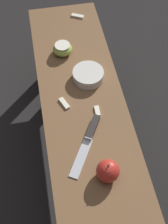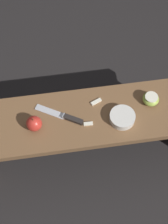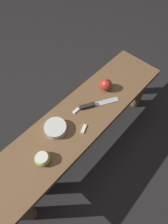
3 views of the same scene
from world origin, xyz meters
TOP-DOWN VIEW (x-y plane):
  - ground_plane at (0.00, 0.00)m, footprint 8.00×8.00m
  - wooden_bench at (0.00, 0.00)m, footprint 1.27×0.32m
  - knife at (0.10, -0.01)m, footprint 0.23×0.15m
  - apple_whole at (0.25, 0.02)m, footprint 0.07×0.07m
  - apple_cut at (-0.32, -0.04)m, footprint 0.08×0.08m
  - apple_slice_near_knife at (-0.54, 0.06)m, footprint 0.04×0.06m
  - apple_slice_center at (-0.00, 0.04)m, footprint 0.04×0.02m
  - apple_slice_near_bowl at (-0.06, -0.07)m, footprint 0.06×0.04m
  - bowl at (-0.16, 0.04)m, footprint 0.12×0.12m

SIDE VIEW (x-z plane):
  - ground_plane at x=0.00m, z-range 0.00..0.00m
  - wooden_bench at x=0.00m, z-range 0.12..0.52m
  - apple_slice_near_knife at x=-0.54m, z-range 0.40..0.41m
  - apple_slice_center at x=0.00m, z-range 0.40..0.41m
  - apple_slice_near_bowl at x=-0.06m, z-range 0.40..0.41m
  - knife at x=0.10m, z-range 0.40..0.42m
  - bowl at x=-0.16m, z-range 0.40..0.44m
  - apple_cut at x=-0.32m, z-range 0.40..0.45m
  - apple_whole at x=0.25m, z-range 0.40..0.48m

